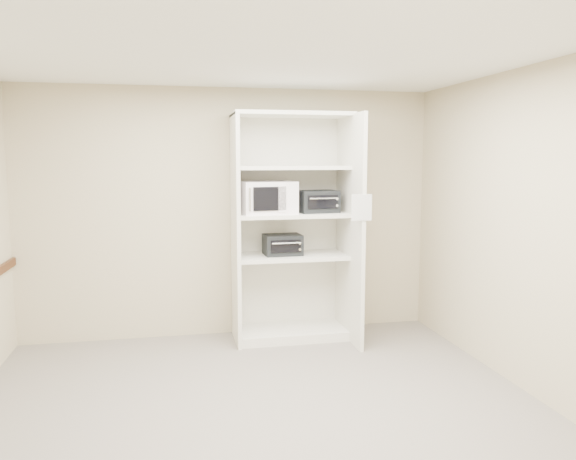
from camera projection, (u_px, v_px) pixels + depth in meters
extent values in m
cube|color=#6A635B|center=(259.00, 409.00, 4.38)|extent=(4.50, 4.00, 0.01)
cube|color=white|center=(256.00, 53.00, 4.04)|extent=(4.50, 4.00, 0.01)
cube|color=#BCAA92|center=(230.00, 213.00, 6.15)|extent=(4.50, 0.02, 2.70)
cube|color=#BCAA92|center=(332.00, 307.00, 2.26)|extent=(4.50, 0.02, 2.70)
cube|color=#BCAA92|center=(525.00, 231.00, 4.66)|extent=(0.02, 4.00, 2.70)
cube|color=silver|center=(236.00, 230.00, 5.86)|extent=(0.04, 0.60, 2.40)
cube|color=silver|center=(350.00, 229.00, 5.96)|extent=(0.04, 0.90, 2.40)
cube|color=silver|center=(286.00, 225.00, 6.28)|extent=(1.24, 0.02, 2.40)
cube|color=silver|center=(291.00, 333.00, 6.15)|extent=(1.16, 0.56, 0.10)
cube|color=silver|center=(291.00, 256.00, 6.04)|extent=(1.16, 0.56, 0.04)
cube|color=silver|center=(291.00, 215.00, 5.98)|extent=(1.16, 0.56, 0.04)
cube|color=silver|center=(291.00, 168.00, 5.92)|extent=(1.16, 0.56, 0.04)
cube|color=silver|center=(291.00, 115.00, 5.85)|extent=(1.24, 0.60, 0.04)
cube|color=white|center=(267.00, 197.00, 5.90)|extent=(0.61, 0.49, 0.34)
cube|color=black|center=(317.00, 201.00, 6.01)|extent=(0.44, 0.36, 0.24)
cube|color=black|center=(283.00, 245.00, 6.00)|extent=(0.40, 0.31, 0.22)
cube|color=white|center=(362.00, 208.00, 5.47)|extent=(0.20, 0.02, 0.25)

